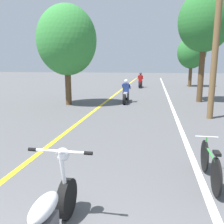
{
  "coord_description": "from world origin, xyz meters",
  "views": [
    {
      "loc": [
        1.08,
        -1.21,
        2.19
      ],
      "look_at": [
        -0.03,
        5.04,
        0.9
      ],
      "focal_mm": 38.0,
      "sensor_mm": 36.0,
      "label": 1
    }
  ],
  "objects_px": {
    "roadside_tree_right_near": "(205,22)",
    "roadside_tree_left": "(67,41)",
    "utility_pole": "(217,29)",
    "motorcycle_foreground": "(47,219)",
    "motorcycle_rider_far": "(140,82)",
    "roadside_tree_right_far": "(192,52)",
    "motorcycle_rider_lead": "(126,94)",
    "bicycle_parked": "(210,164)"
  },
  "relations": [
    {
      "from": "roadside_tree_left",
      "to": "bicycle_parked",
      "type": "height_order",
      "value": "roadside_tree_left"
    },
    {
      "from": "roadside_tree_right_near",
      "to": "motorcycle_foreground",
      "type": "bearing_deg",
      "value": -107.43
    },
    {
      "from": "motorcycle_rider_far",
      "to": "bicycle_parked",
      "type": "height_order",
      "value": "motorcycle_rider_far"
    },
    {
      "from": "bicycle_parked",
      "to": "motorcycle_rider_far",
      "type": "bearing_deg",
      "value": 97.43
    },
    {
      "from": "utility_pole",
      "to": "motorcycle_rider_far",
      "type": "distance_m",
      "value": 13.43
    },
    {
      "from": "utility_pole",
      "to": "motorcycle_foreground",
      "type": "relative_size",
      "value": 3.46
    },
    {
      "from": "roadside_tree_right_near",
      "to": "motorcycle_rider_far",
      "type": "height_order",
      "value": "roadside_tree_right_near"
    },
    {
      "from": "utility_pole",
      "to": "roadside_tree_left",
      "type": "height_order",
      "value": "utility_pole"
    },
    {
      "from": "utility_pole",
      "to": "motorcycle_rider_lead",
      "type": "bearing_deg",
      "value": 138.17
    },
    {
      "from": "roadside_tree_left",
      "to": "motorcycle_rider_lead",
      "type": "bearing_deg",
      "value": 22.8
    },
    {
      "from": "roadside_tree_right_near",
      "to": "roadside_tree_left",
      "type": "distance_m",
      "value": 7.65
    },
    {
      "from": "roadside_tree_right_near",
      "to": "roadside_tree_right_far",
      "type": "distance_m",
      "value": 9.98
    },
    {
      "from": "motorcycle_rider_lead",
      "to": "motorcycle_rider_far",
      "type": "bearing_deg",
      "value": 88.21
    },
    {
      "from": "roadside_tree_right_near",
      "to": "motorcycle_foreground",
      "type": "xyz_separation_m",
      "value": [
        -3.83,
        -12.2,
        -4.07
      ]
    },
    {
      "from": "roadside_tree_right_far",
      "to": "motorcycle_foreground",
      "type": "xyz_separation_m",
      "value": [
        -4.63,
        -22.08,
        -2.87
      ]
    },
    {
      "from": "utility_pole",
      "to": "motorcycle_rider_lead",
      "type": "distance_m",
      "value": 5.99
    },
    {
      "from": "roadside_tree_left",
      "to": "motorcycle_rider_far",
      "type": "relative_size",
      "value": 2.53
    },
    {
      "from": "utility_pole",
      "to": "roadside_tree_left",
      "type": "bearing_deg",
      "value": 162.23
    },
    {
      "from": "roadside_tree_right_far",
      "to": "motorcycle_foreground",
      "type": "height_order",
      "value": "roadside_tree_right_far"
    },
    {
      "from": "motorcycle_rider_lead",
      "to": "bicycle_parked",
      "type": "distance_m",
      "value": 9.47
    },
    {
      "from": "motorcycle_rider_far",
      "to": "motorcycle_foreground",
      "type": "bearing_deg",
      "value": -89.69
    },
    {
      "from": "roadside_tree_right_near",
      "to": "bicycle_parked",
      "type": "bearing_deg",
      "value": -98.81
    },
    {
      "from": "roadside_tree_right_near",
      "to": "motorcycle_rider_lead",
      "type": "relative_size",
      "value": 2.99
    },
    {
      "from": "roadside_tree_left",
      "to": "motorcycle_rider_lead",
      "type": "height_order",
      "value": "roadside_tree_left"
    },
    {
      "from": "roadside_tree_right_far",
      "to": "motorcycle_rider_lead",
      "type": "bearing_deg",
      "value": -114.78
    },
    {
      "from": "roadside_tree_right_near",
      "to": "motorcycle_rider_far",
      "type": "xyz_separation_m",
      "value": [
        -3.94,
        8.13,
        -3.95
      ]
    },
    {
      "from": "motorcycle_rider_far",
      "to": "bicycle_parked",
      "type": "distance_m",
      "value": 18.37
    },
    {
      "from": "roadside_tree_right_near",
      "to": "roadside_tree_right_far",
      "type": "xyz_separation_m",
      "value": [
        0.8,
        9.88,
        -1.21
      ]
    },
    {
      "from": "roadside_tree_right_near",
      "to": "roadside_tree_right_far",
      "type": "relative_size",
      "value": 1.28
    },
    {
      "from": "motorcycle_rider_lead",
      "to": "motorcycle_rider_far",
      "type": "distance_m",
      "value": 9.14
    },
    {
      "from": "bicycle_parked",
      "to": "motorcycle_rider_lead",
      "type": "bearing_deg",
      "value": 106.32
    },
    {
      "from": "roadside_tree_right_far",
      "to": "motorcycle_rider_far",
      "type": "relative_size",
      "value": 2.36
    },
    {
      "from": "roadside_tree_right_far",
      "to": "motorcycle_rider_far",
      "type": "distance_m",
      "value": 5.75
    },
    {
      "from": "roadside_tree_right_far",
      "to": "roadside_tree_left",
      "type": "height_order",
      "value": "roadside_tree_left"
    },
    {
      "from": "utility_pole",
      "to": "motorcycle_foreground",
      "type": "height_order",
      "value": "utility_pole"
    },
    {
      "from": "roadside_tree_left",
      "to": "motorcycle_rider_lead",
      "type": "xyz_separation_m",
      "value": [
        3.0,
        1.26,
        -2.88
      ]
    },
    {
      "from": "roadside_tree_right_near",
      "to": "motorcycle_rider_far",
      "type": "relative_size",
      "value": 3.01
    },
    {
      "from": "utility_pole",
      "to": "roadside_tree_right_far",
      "type": "distance_m",
      "value": 14.39
    },
    {
      "from": "roadside_tree_right_near",
      "to": "roadside_tree_left",
      "type": "height_order",
      "value": "roadside_tree_right_near"
    },
    {
      "from": "utility_pole",
      "to": "motorcycle_rider_far",
      "type": "relative_size",
      "value": 3.31
    },
    {
      "from": "roadside_tree_right_near",
      "to": "bicycle_parked",
      "type": "xyz_separation_m",
      "value": [
        -1.56,
        -10.09,
        -4.13
      ]
    },
    {
      "from": "roadside_tree_right_far",
      "to": "bicycle_parked",
      "type": "height_order",
      "value": "roadside_tree_right_far"
    }
  ]
}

